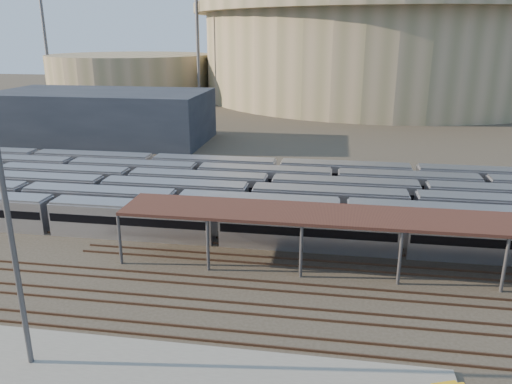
{
  "coord_description": "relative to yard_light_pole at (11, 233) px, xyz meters",
  "views": [
    {
      "loc": [
        11.66,
        -39.58,
        21.14
      ],
      "look_at": [
        3.34,
        12.0,
        4.41
      ],
      "focal_mm": 35.0,
      "sensor_mm": 36.0,
      "label": 1
    }
  ],
  "objects": [
    {
      "name": "floodlight_1",
      "position": [
        -77.33,
        134.09,
        11.2
      ],
      "size": [
        4.0,
        1.0,
        38.4
      ],
      "color": "#515155",
      "rests_on": "ground"
    },
    {
      "name": "yard_light_pole",
      "position": [
        0.0,
        0.0,
        0.0
      ],
      "size": [
        0.8,
        0.36,
        18.33
      ],
      "color": "#515155",
      "rests_on": "apron"
    },
    {
      "name": "floodlight_0",
      "position": [
        -22.33,
        124.09,
        11.2
      ],
      "size": [
        4.0,
        1.0,
        38.4
      ],
      "color": "#515155",
      "rests_on": "ground"
    },
    {
      "name": "subway_trains",
      "position": [
        7.08,
        32.59,
        -7.65
      ],
      "size": [
        122.74,
        23.9,
        3.6
      ],
      "color": "silver",
      "rests_on": "ground"
    },
    {
      "name": "service_building",
      "position": [
        -27.33,
        69.09,
        -4.45
      ],
      "size": [
        42.0,
        20.0,
        10.0
      ],
      "primitive_type": "cube",
      "color": "#1E232D",
      "rests_on": "ground"
    },
    {
      "name": "apron",
      "position": [
        2.67,
        -0.91,
        -9.35
      ],
      "size": [
        50.0,
        9.0,
        0.2
      ],
      "primitive_type": "cube",
      "color": "gray",
      "rests_on": "ground"
    },
    {
      "name": "inspection_shed",
      "position": [
        29.67,
        18.09,
        -4.46
      ],
      "size": [
        60.3,
        6.0,
        5.3
      ],
      "color": "#515155",
      "rests_on": "ground"
    },
    {
      "name": "empty_tracks",
      "position": [
        7.67,
        9.09,
        -9.36
      ],
      "size": [
        170.0,
        9.62,
        0.18
      ],
      "color": "#4C3323",
      "rests_on": "ground"
    },
    {
      "name": "secondary_arena",
      "position": [
        -52.33,
        144.09,
        -2.45
      ],
      "size": [
        56.0,
        56.0,
        14.0
      ],
      "primitive_type": "cylinder",
      "color": "gray",
      "rests_on": "ground"
    },
    {
      "name": "floodlight_3",
      "position": [
        -2.33,
        174.09,
        11.2
      ],
      "size": [
        4.0,
        1.0,
        38.4
      ],
      "color": "#515155",
      "rests_on": "ground"
    },
    {
      "name": "stadium",
      "position": [
        32.67,
        154.09,
        7.02
      ],
      "size": [
        124.0,
        124.0,
        32.5
      ],
      "color": "gray",
      "rests_on": "ground"
    },
    {
      "name": "ground",
      "position": [
        7.67,
        14.09,
        -9.45
      ],
      "size": [
        420.0,
        420.0,
        0.0
      ],
      "primitive_type": "plane",
      "color": "#383026",
      "rests_on": "ground"
    }
  ]
}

